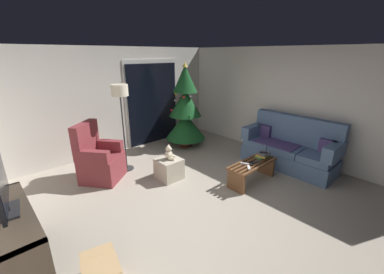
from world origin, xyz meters
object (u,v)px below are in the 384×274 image
object	(u,v)px
remote_graphite	(256,162)
ottoman	(169,169)
coffee_table	(252,169)
teddy_bear_cream	(169,153)
book_stack	(263,155)
christmas_tree	(185,111)
cell_phone	(264,153)
couch	(290,149)
media_shelf	(15,248)
armchair	(99,160)
floor_lamp	(121,99)
remote_black	(251,164)
television	(1,186)
remote_silver	(245,164)
remote_white	(249,168)

from	to	relation	value
remote_graphite	ottoman	world-z (taller)	remote_graphite
coffee_table	teddy_bear_cream	distance (m)	1.61
book_stack	christmas_tree	xyz separation A→B (m)	(0.03, 2.32, 0.48)
cell_phone	book_stack	bearing A→B (deg)	38.27
couch	remote_graphite	xyz separation A→B (m)	(-1.16, 0.08, 0.02)
remote_graphite	media_shelf	xyz separation A→B (m)	(-3.69, 0.58, -0.05)
coffee_table	remote_graphite	bearing A→B (deg)	-48.26
armchair	teddy_bear_cream	world-z (taller)	armchair
floor_lamp	book_stack	bearing A→B (deg)	-49.35
coffee_table	teddy_bear_cream	bearing A→B (deg)	131.98
couch	armchair	bearing A→B (deg)	146.09
christmas_tree	armchair	size ratio (longest dim) A/B	1.90
book_stack	armchair	size ratio (longest dim) A/B	0.26
couch	remote_black	distance (m)	1.29
book_stack	television	bearing A→B (deg)	171.57
remote_silver	ottoman	xyz separation A→B (m)	(-0.89, 1.13, -0.21)
remote_silver	remote_black	xyz separation A→B (m)	(0.09, -0.08, 0.00)
television	couch	bearing A→B (deg)	-8.37
christmas_tree	media_shelf	size ratio (longest dim) A/B	1.53
remote_black	armchair	bearing A→B (deg)	178.38
media_shelf	cell_phone	bearing A→B (deg)	-7.87
couch	remote_black	size ratio (longest dim) A/B	12.46
armchair	television	world-z (taller)	television
coffee_table	media_shelf	size ratio (longest dim) A/B	0.79
media_shelf	remote_silver	bearing A→B (deg)	-7.78
teddy_bear_cream	ottoman	bearing A→B (deg)	131.98
remote_silver	armchair	bearing A→B (deg)	-73.29
book_stack	christmas_tree	world-z (taller)	christmas_tree
remote_graphite	floor_lamp	world-z (taller)	floor_lamp
armchair	ottoman	xyz separation A→B (m)	(1.01, -0.89, -0.20)
christmas_tree	television	world-z (taller)	christmas_tree
armchair	teddy_bear_cream	size ratio (longest dim) A/B	3.96
book_stack	cell_phone	xyz separation A→B (m)	(-0.01, -0.02, 0.06)
remote_white	couch	bearing A→B (deg)	45.33
christmas_tree	teddy_bear_cream	bearing A→B (deg)	-141.12
remote_graphite	cell_phone	world-z (taller)	cell_phone
remote_white	armchair	xyz separation A→B (m)	(-1.81, 2.17, -0.02)
ottoman	book_stack	bearing A→B (deg)	-40.40
remote_white	media_shelf	size ratio (longest dim) A/B	0.11
christmas_tree	floor_lamp	size ratio (longest dim) A/B	1.20
book_stack	media_shelf	size ratio (longest dim) A/B	0.21
couch	armchair	xyz separation A→B (m)	(-3.27, 2.20, 0.00)
media_shelf	television	world-z (taller)	television
coffee_table	remote_silver	distance (m)	0.24
floor_lamp	remote_white	bearing A→B (deg)	-60.86
television	ottoman	size ratio (longest dim) A/B	1.90
christmas_tree	ottoman	xyz separation A→B (m)	(-1.42, -1.13, -0.74)
media_shelf	teddy_bear_cream	bearing A→B (deg)	14.09
christmas_tree	media_shelf	world-z (taller)	christmas_tree
media_shelf	television	xyz separation A→B (m)	(0.04, 0.05, 0.72)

